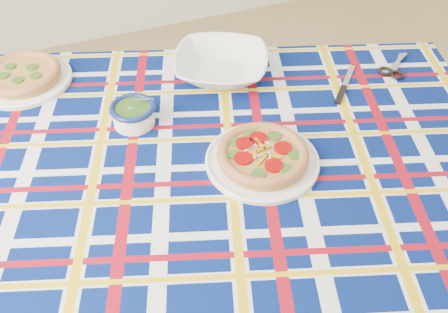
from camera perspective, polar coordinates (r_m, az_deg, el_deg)
name	(u,v)px	position (r m, az deg, el deg)	size (l,w,h in m)	color
floor	(351,283)	(1.88, 14.30, -13.82)	(4.00, 4.00, 0.00)	#967D4D
dining_table	(198,174)	(1.27, -2.97, -1.98)	(1.72, 1.37, 0.70)	brown
tablecloth	(198,167)	(1.25, -3.01, -1.24)	(1.53, 0.97, 0.10)	#041551
main_focaccia_plate	(263,155)	(1.18, 4.44, 0.19)	(0.28, 0.28, 0.05)	#AE803D
pesto_bowl	(133,112)	(1.30, -10.36, 4.97)	(0.12, 0.12, 0.07)	#1D3D10
serving_bowl	(221,65)	(1.46, -0.34, 10.38)	(0.27, 0.27, 0.07)	white
second_focaccia_plate	(22,74)	(1.55, -22.09, 8.68)	(0.28, 0.28, 0.05)	#AE803D
table_knife	(348,77)	(1.51, 13.99, 8.82)	(0.21, 0.02, 0.01)	silver
kitchen_scissors	(398,62)	(1.61, 19.28, 10.17)	(0.17, 0.08, 0.01)	silver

